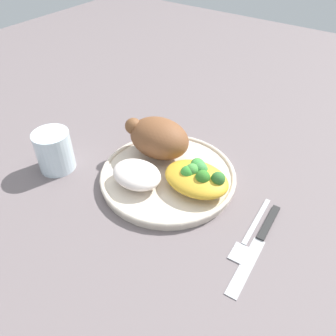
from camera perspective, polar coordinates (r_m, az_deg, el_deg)
ground_plane at (r=0.63m, az=0.00°, el=-1.93°), size 2.00×2.00×0.00m
plate at (r=0.62m, az=0.00°, el=-1.30°), size 0.25×0.25×0.02m
roasted_chicken at (r=0.64m, az=-1.67°, el=5.15°), size 0.13×0.09×0.07m
rice_pile at (r=0.59m, az=-5.27°, el=-1.08°), size 0.09×0.07×0.03m
mac_cheese_with_broccoli at (r=0.58m, az=4.93°, el=-1.48°), size 0.12×0.09×0.04m
fork at (r=0.55m, az=13.64°, el=-10.41°), size 0.02×0.14×0.01m
knife at (r=0.55m, az=15.24°, el=-11.36°), size 0.03×0.19×0.01m
water_glass at (r=0.66m, az=-18.56°, el=2.75°), size 0.07×0.07×0.08m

